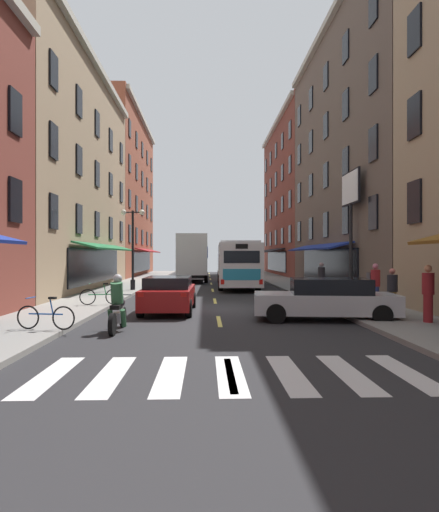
# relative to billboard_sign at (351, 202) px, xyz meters

# --- Properties ---
(ground_plane) EXTENTS (34.80, 80.00, 0.10)m
(ground_plane) POSITION_rel_billboard_sign_xyz_m (-7.05, -4.22, -4.99)
(ground_plane) COLOR #28282B
(lane_centre_dashes) EXTENTS (0.14, 73.90, 0.01)m
(lane_centre_dashes) POSITION_rel_billboard_sign_xyz_m (-7.05, -4.47, -4.94)
(lane_centre_dashes) COLOR #DBCC4C
(lane_centre_dashes) RESTS_ON ground
(crosswalk_near) EXTENTS (7.10, 2.80, 0.01)m
(crosswalk_near) POSITION_rel_billboard_sign_xyz_m (-7.05, -14.22, -4.94)
(crosswalk_near) COLOR silver
(crosswalk_near) RESTS_ON ground
(sidewalk_left) EXTENTS (3.00, 80.00, 0.14)m
(sidewalk_left) POSITION_rel_billboard_sign_xyz_m (-12.95, -4.22, -4.87)
(sidewalk_left) COLOR gray
(sidewalk_left) RESTS_ON ground
(sidewalk_right) EXTENTS (3.00, 80.00, 0.14)m
(sidewalk_right) POSITION_rel_billboard_sign_xyz_m (-1.15, -4.22, -4.87)
(sidewalk_right) COLOR gray
(sidewalk_right) RESTS_ON ground
(billboard_sign) EXTENTS (0.40, 2.54, 6.42)m
(billboard_sign) POSITION_rel_billboard_sign_xyz_m (0.00, 0.00, 0.00)
(billboard_sign) COLOR black
(billboard_sign) RESTS_ON sidewalk_right
(transit_bus) EXTENTS (2.86, 12.35, 3.08)m
(transit_bus) POSITION_rel_billboard_sign_xyz_m (-5.30, 8.64, -3.32)
(transit_bus) COLOR silver
(transit_bus) RESTS_ON ground
(box_truck) EXTENTS (2.52, 7.60, 3.89)m
(box_truck) POSITION_rel_billboard_sign_xyz_m (-8.57, 14.37, -2.93)
(box_truck) COLOR #B21E19
(box_truck) RESTS_ON ground
(sedan_near) EXTENTS (2.02, 4.33, 1.38)m
(sedan_near) POSITION_rel_billboard_sign_xyz_m (-8.93, -5.36, -4.23)
(sedan_near) COLOR maroon
(sedan_near) RESTS_ON ground
(sedan_mid) EXTENTS (2.06, 4.33, 1.46)m
(sedan_mid) POSITION_rel_billboard_sign_xyz_m (-8.36, 22.73, -4.20)
(sedan_mid) COLOR #515154
(sedan_mid) RESTS_ON ground
(sedan_far) EXTENTS (4.93, 2.47, 1.42)m
(sedan_far) POSITION_rel_billboard_sign_xyz_m (-3.41, -7.60, -4.22)
(sedan_far) COLOR silver
(sedan_far) RESTS_ON ground
(motorcycle_rider) EXTENTS (0.62, 2.07, 1.66)m
(motorcycle_rider) POSITION_rel_billboard_sign_xyz_m (-10.05, -9.59, -4.24)
(motorcycle_rider) COLOR black
(motorcycle_rider) RESTS_ON ground
(bicycle_near) EXTENTS (1.69, 0.49, 0.91)m
(bicycle_near) POSITION_rel_billboard_sign_xyz_m (-11.89, -3.89, -4.44)
(bicycle_near) COLOR black
(bicycle_near) RESTS_ON sidewalk_left
(bicycle_mid) EXTENTS (1.70, 0.48, 0.91)m
(bicycle_mid) POSITION_rel_billboard_sign_xyz_m (-11.95, -10.01, -4.44)
(bicycle_mid) COLOR black
(bicycle_mid) RESTS_ON sidewalk_left
(pedestrian_near) EXTENTS (0.48, 0.51, 1.75)m
(pedestrian_near) POSITION_rel_billboard_sign_xyz_m (-0.83, -5.34, -3.88)
(pedestrian_near) COLOR navy
(pedestrian_near) RESTS_ON sidewalk_right
(pedestrian_mid) EXTENTS (0.36, 0.36, 1.70)m
(pedestrian_mid) POSITION_rel_billboard_sign_xyz_m (-1.54, -0.07, -3.93)
(pedestrian_mid) COLOR #33663F
(pedestrian_mid) RESTS_ON sidewalk_right
(pedestrian_far) EXTENTS (0.36, 0.36, 1.77)m
(pedestrian_far) POSITION_rel_billboard_sign_xyz_m (-0.63, -9.05, -3.89)
(pedestrian_far) COLOR maroon
(pedestrian_far) RESTS_ON sidewalk_right
(pedestrian_rear) EXTENTS (0.36, 0.36, 1.60)m
(pedestrian_rear) POSITION_rel_billboard_sign_xyz_m (-0.86, -6.98, -3.99)
(pedestrian_rear) COLOR #B29947
(pedestrian_rear) RESTS_ON sidewalk_right
(street_lamp_twin) EXTENTS (1.42, 0.32, 4.82)m
(street_lamp_twin) POSITION_rel_billboard_sign_xyz_m (-11.88, 4.10, -2.12)
(street_lamp_twin) COLOR black
(street_lamp_twin) RESTS_ON sidewalk_left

